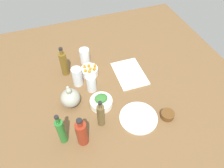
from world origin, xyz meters
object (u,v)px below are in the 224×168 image
(bowl_greens, at_px, (101,103))
(drinking_glass_0, at_px, (85,56))
(plate_tofu, at_px, (138,118))
(bowl_small_side, at_px, (167,115))
(cutting_board, at_px, (130,74))
(teapot, at_px, (70,98))
(drinking_glass_2, at_px, (77,77))
(drinking_glass_1, at_px, (91,83))
(bottle_1, at_px, (101,115))
(bowl_carrots, at_px, (90,71))
(bottle_3, at_px, (61,131))
(bottle_2, at_px, (82,133))
(bottle_0, at_px, (64,63))

(bowl_greens, xyz_separation_m, drinking_glass_0, (0.44, -0.01, 0.04))
(plate_tofu, xyz_separation_m, bowl_greens, (0.18, 0.19, 0.02))
(bowl_small_side, bearing_deg, cutting_board, 10.44)
(cutting_board, bearing_deg, bowl_small_side, -169.56)
(cutting_board, bearing_deg, teapot, 104.76)
(plate_tofu, bearing_deg, drinking_glass_2, 34.99)
(drinking_glass_2, bearing_deg, bowl_small_side, -134.79)
(cutting_board, height_order, drinking_glass_2, drinking_glass_2)
(drinking_glass_1, bearing_deg, drinking_glass_2, 42.61)
(plate_tofu, height_order, bowl_small_side, bowl_small_side)
(cutting_board, height_order, bottle_1, bottle_1)
(bowl_carrots, distance_m, drinking_glass_2, 0.13)
(teapot, distance_m, bottle_3, 0.26)
(teapot, bearing_deg, plate_tofu, -124.41)
(bowl_carrots, relative_size, bottle_2, 0.55)
(bottle_2, relative_size, drinking_glass_1, 1.75)
(plate_tofu, distance_m, bowl_small_side, 0.18)
(cutting_board, bearing_deg, bowl_carrots, 70.48)
(bowl_greens, height_order, drinking_glass_0, drinking_glass_0)
(teapot, distance_m, bottle_0, 0.29)
(bowl_greens, bearing_deg, drinking_glass_1, 8.16)
(bowl_carrots, relative_size, bottle_3, 0.50)
(bowl_greens, xyz_separation_m, drinking_glass_1, (0.15, 0.02, 0.04))
(drinking_glass_2, bearing_deg, cutting_board, -94.94)
(bowl_small_side, distance_m, drinking_glass_0, 0.75)
(drinking_glass_0, bearing_deg, bottle_1, 175.22)
(plate_tofu, xyz_separation_m, bottle_1, (0.04, 0.23, 0.08))
(plate_tofu, bearing_deg, drinking_glass_0, 16.45)
(bottle_2, bearing_deg, drinking_glass_0, -15.59)
(bowl_greens, height_order, bottle_2, bottle_2)
(bottle_2, xyz_separation_m, drinking_glass_0, (0.65, -0.18, -0.03))
(bowl_small_side, xyz_separation_m, bottle_0, (0.59, 0.52, 0.08))
(plate_tofu, relative_size, drinking_glass_2, 1.64)
(drinking_glass_2, bearing_deg, bowl_carrots, -57.21)
(plate_tofu, xyz_separation_m, drinking_glass_1, (0.33, 0.21, 0.06))
(teapot, height_order, bottle_1, bottle_1)
(teapot, distance_m, bottle_2, 0.29)
(bowl_small_side, relative_size, bottle_1, 0.40)
(bottle_2, distance_m, bottle_3, 0.11)
(cutting_board, height_order, bottle_0, bottle_0)
(teapot, relative_size, bottle_1, 0.70)
(bowl_small_side, height_order, drinking_glass_2, drinking_glass_2)
(bottle_0, relative_size, drinking_glass_0, 1.93)
(drinking_glass_1, height_order, drinking_glass_2, drinking_glass_2)
(bowl_carrots, xyz_separation_m, drinking_glass_1, (-0.15, 0.03, 0.04))
(bottle_1, distance_m, drinking_glass_1, 0.28)
(drinking_glass_2, bearing_deg, drinking_glass_1, -137.39)
(bowl_carrots, bearing_deg, bottle_1, 174.03)
(bottle_1, bearing_deg, drinking_glass_0, -4.78)
(cutting_board, relative_size, bowl_small_side, 3.44)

